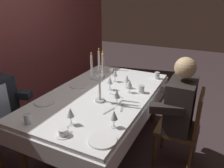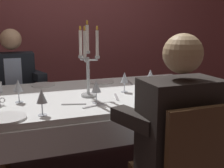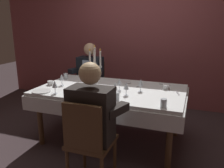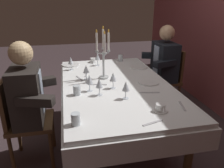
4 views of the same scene
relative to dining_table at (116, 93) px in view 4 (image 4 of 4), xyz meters
name	(u,v)px [view 4 (image 4 of 4)]	position (x,y,z in m)	size (l,w,h in m)	color
ground_plane	(115,141)	(0.00, 0.00, -0.62)	(12.00, 12.00, 0.00)	#3D2F32
dining_table	(116,93)	(0.00, 0.00, 0.00)	(1.94, 1.14, 0.74)	white
candelabra	(103,56)	(-0.18, -0.10, 0.37)	(0.15, 0.17, 0.57)	silver
dinner_plate_0	(149,82)	(0.07, 0.34, 0.13)	(0.22, 0.22, 0.01)	white
dinner_plate_1	(139,67)	(-0.46, 0.41, 0.13)	(0.21, 0.21, 0.01)	white
dinner_plate_2	(71,65)	(-0.77, -0.44, 0.13)	(0.23, 0.23, 0.01)	white
wine_glass_0	(86,69)	(-0.17, -0.29, 0.23)	(0.07, 0.07, 0.16)	silver
wine_glass_1	(99,83)	(0.28, -0.22, 0.24)	(0.07, 0.07, 0.16)	silver
wine_glass_2	(71,61)	(-0.56, -0.44, 0.23)	(0.07, 0.07, 0.16)	silver
wine_glass_3	(126,87)	(0.40, 0.00, 0.23)	(0.07, 0.07, 0.16)	silver
wine_glass_4	(89,80)	(0.16, -0.29, 0.23)	(0.07, 0.07, 0.16)	silver
wine_glass_5	(98,57)	(-0.68, -0.09, 0.23)	(0.07, 0.07, 0.16)	silver
wine_glass_6	(113,77)	(0.14, -0.06, 0.23)	(0.07, 0.07, 0.16)	silver
water_tumbler_0	(121,58)	(-0.83, 0.26, 0.16)	(0.06, 0.06, 0.09)	silver
water_tumbler_1	(76,119)	(0.75, -0.46, 0.16)	(0.07, 0.07, 0.09)	silver
water_tumbler_2	(77,90)	(0.22, -0.42, 0.16)	(0.07, 0.07, 0.09)	silver
coffee_cup_0	(160,108)	(0.69, 0.21, 0.15)	(0.13, 0.12, 0.06)	white
coffee_cup_1	(93,60)	(-0.84, -0.13, 0.15)	(0.13, 0.12, 0.06)	white
fork_0	(182,106)	(0.65, 0.42, 0.12)	(0.17, 0.02, 0.01)	#B7B7BC
fork_1	(80,78)	(-0.21, -0.37, 0.12)	(0.17, 0.02, 0.01)	#B7B7BC
knife_2	(98,84)	(0.02, -0.19, 0.12)	(0.19, 0.02, 0.01)	#B7B7BC
knife_3	(150,93)	(0.32, 0.26, 0.12)	(0.19, 0.02, 0.01)	#B7B7BC
fork_4	(86,74)	(-0.33, -0.28, 0.12)	(0.17, 0.02, 0.01)	#B7B7BC
fork_5	(153,123)	(0.85, 0.08, 0.12)	(0.17, 0.02, 0.01)	#B7B7BC
seated_diner_0	(165,61)	(-0.71, 0.89, 0.11)	(0.63, 0.48, 1.24)	#523720
seated_diner_1	(26,95)	(0.12, -0.89, 0.11)	(0.63, 0.48, 1.24)	#523720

